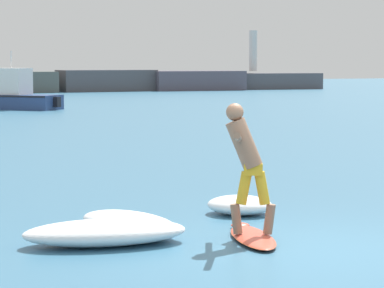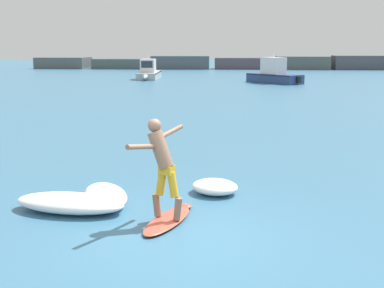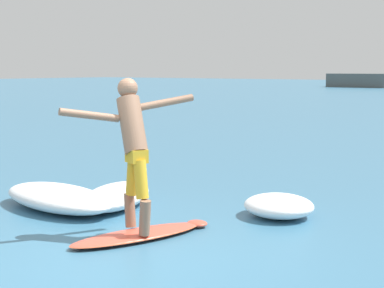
# 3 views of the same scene
# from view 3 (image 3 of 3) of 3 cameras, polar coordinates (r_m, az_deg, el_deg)

# --- Properties ---
(ground_plane) EXTENTS (200.00, 200.00, 0.00)m
(ground_plane) POSITION_cam_3_polar(r_m,az_deg,el_deg) (7.13, -6.76, -9.96)
(ground_plane) COLOR teal
(surfboard) EXTENTS (0.98, 1.99, 0.23)m
(surfboard) POSITION_cam_3_polar(r_m,az_deg,el_deg) (7.85, -4.66, -8.01)
(surfboard) COLOR #DE523D
(surfboard) RESTS_ON ground
(surfer) EXTENTS (0.94, 1.60, 1.84)m
(surfer) POSITION_cam_3_polar(r_m,az_deg,el_deg) (7.72, -5.27, 0.36)
(surfer) COLOR #8E664D
(surfer) RESTS_ON surfboard
(wave_foam_at_tail) EXTENTS (1.49, 1.97, 0.32)m
(wave_foam_at_tail) POSITION_cam_3_polar(r_m,az_deg,el_deg) (9.59, -6.73, -4.62)
(wave_foam_at_tail) COLOR white
(wave_foam_at_tail) RESTS_ON ground
(wave_foam_at_nose) EXTENTS (1.44, 1.43, 0.31)m
(wave_foam_at_nose) POSITION_cam_3_polar(r_m,az_deg,el_deg) (8.98, 7.72, -5.46)
(wave_foam_at_nose) COLOR white
(wave_foam_at_nose) RESTS_ON ground
(wave_foam_beside) EXTENTS (2.38, 1.34, 0.35)m
(wave_foam_beside) POSITION_cam_3_polar(r_m,az_deg,el_deg) (9.55, -11.84, -4.69)
(wave_foam_beside) COLOR white
(wave_foam_beside) RESTS_ON ground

